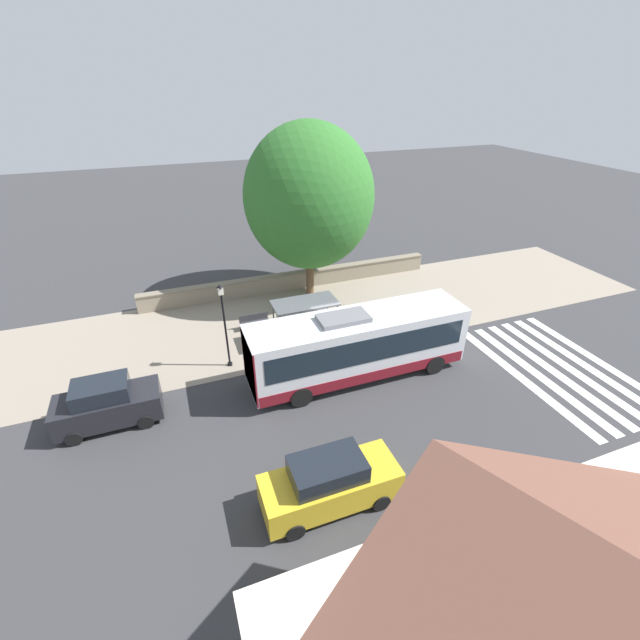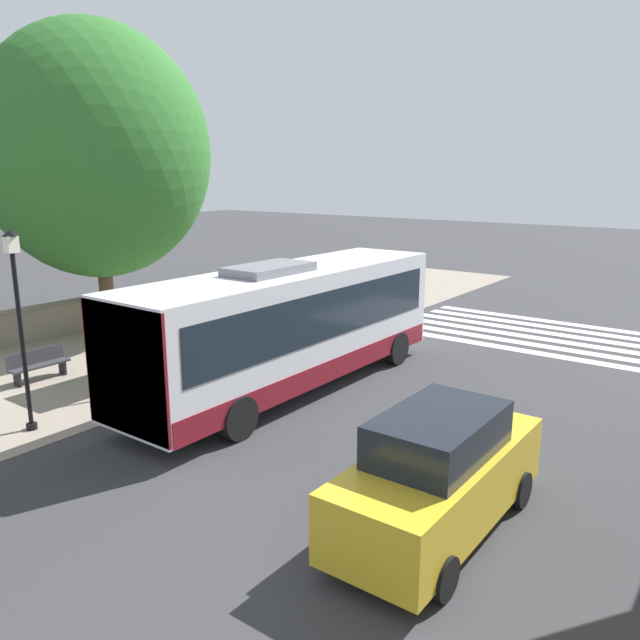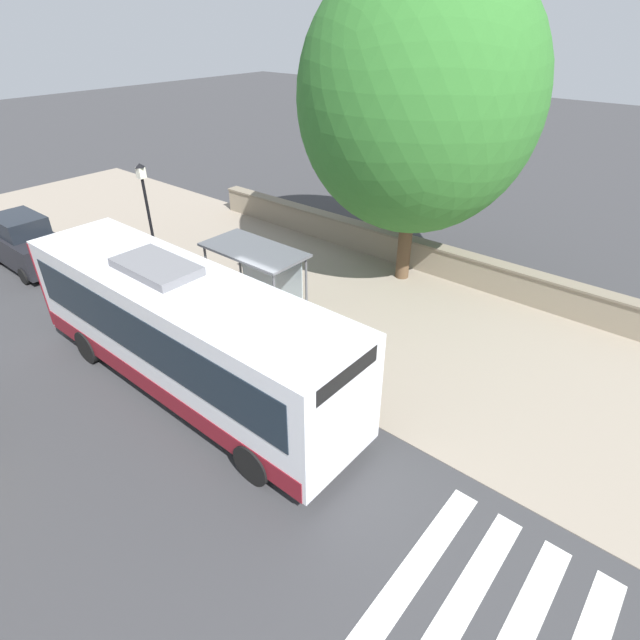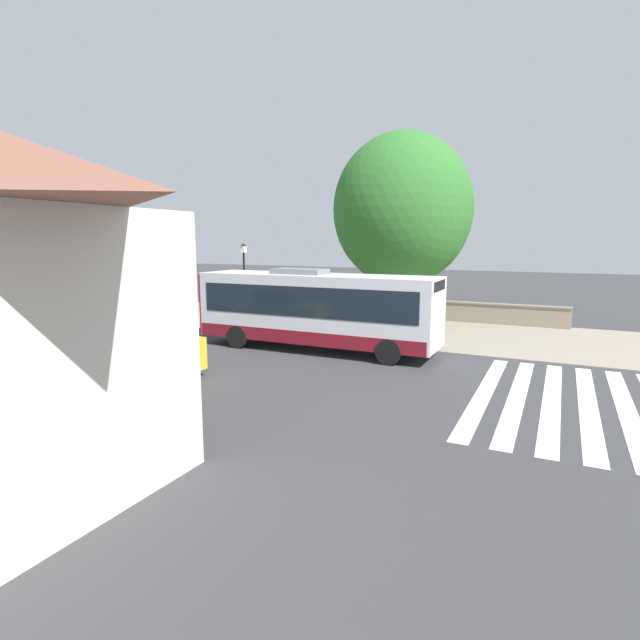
{
  "view_description": "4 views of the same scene",
  "coord_description": "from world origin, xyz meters",
  "px_view_note": "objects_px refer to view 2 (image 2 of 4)",
  "views": [
    {
      "loc": [
        17.08,
        -7.56,
        12.86
      ],
      "look_at": [
        -1.46,
        -0.63,
        1.43
      ],
      "focal_mm": 24.0,
      "sensor_mm": 36.0,
      "label": 1
    },
    {
      "loc": [
        12.08,
        -12.35,
        5.68
      ],
      "look_at": [
        1.71,
        1.6,
        1.59
      ],
      "focal_mm": 35.0,
      "sensor_mm": 36.0,
      "label": 2
    },
    {
      "loc": [
        7.92,
        9.57,
        8.75
      ],
      "look_at": [
        -1.75,
        1.51,
        0.98
      ],
      "focal_mm": 28.0,
      "sensor_mm": 36.0,
      "label": 3
    },
    {
      "loc": [
        20.77,
        9.38,
        4.67
      ],
      "look_at": [
        0.78,
        -0.33,
        1.12
      ],
      "focal_mm": 28.0,
      "sensor_mm": 36.0,
      "label": 4
    }
  ],
  "objects_px": {
    "street_lamp_near": "(19,315)",
    "shade_tree": "(95,152)",
    "bus": "(290,324)",
    "parked_car_far_lane": "(440,474)",
    "bus_shelter": "(152,306)",
    "pedestrian": "(320,318)",
    "bench": "(39,364)"
  },
  "relations": [
    {
      "from": "bus",
      "to": "bench",
      "type": "xyz_separation_m",
      "value": [
        -6.1,
        -3.66,
        -1.33
      ]
    },
    {
      "from": "parked_car_far_lane",
      "to": "bench",
      "type": "bearing_deg",
      "value": 178.99
    },
    {
      "from": "bus",
      "to": "street_lamp_near",
      "type": "bearing_deg",
      "value": -117.52
    },
    {
      "from": "bench",
      "to": "shade_tree",
      "type": "height_order",
      "value": "shade_tree"
    },
    {
      "from": "pedestrian",
      "to": "bench",
      "type": "bearing_deg",
      "value": -120.81
    },
    {
      "from": "street_lamp_near",
      "to": "shade_tree",
      "type": "bearing_deg",
      "value": 134.27
    },
    {
      "from": "street_lamp_near",
      "to": "parked_car_far_lane",
      "type": "relative_size",
      "value": 0.97
    },
    {
      "from": "shade_tree",
      "to": "parked_car_far_lane",
      "type": "bearing_deg",
      "value": -16.99
    },
    {
      "from": "street_lamp_near",
      "to": "bus_shelter",
      "type": "bearing_deg",
      "value": 102.79
    },
    {
      "from": "bench",
      "to": "parked_car_far_lane",
      "type": "distance_m",
      "value": 12.39
    },
    {
      "from": "bus",
      "to": "bus_shelter",
      "type": "xyz_separation_m",
      "value": [
        -3.93,
        -1.33,
        0.23
      ]
    },
    {
      "from": "bus",
      "to": "bench",
      "type": "height_order",
      "value": "bus"
    },
    {
      "from": "bus",
      "to": "bus_shelter",
      "type": "relative_size",
      "value": 3.05
    },
    {
      "from": "bus",
      "to": "pedestrian",
      "type": "distance_m",
      "value": 4.13
    },
    {
      "from": "bus_shelter",
      "to": "pedestrian",
      "type": "relative_size",
      "value": 1.95
    },
    {
      "from": "bus_shelter",
      "to": "shade_tree",
      "type": "xyz_separation_m",
      "value": [
        -5.4,
        2.22,
        4.36
      ]
    },
    {
      "from": "street_lamp_near",
      "to": "bench",
      "type": "bearing_deg",
      "value": 147.63
    },
    {
      "from": "bench",
      "to": "parked_car_far_lane",
      "type": "xyz_separation_m",
      "value": [
        12.38,
        -0.22,
        0.52
      ]
    },
    {
      "from": "bus",
      "to": "bus_shelter",
      "type": "bearing_deg",
      "value": -161.35
    },
    {
      "from": "bus",
      "to": "shade_tree",
      "type": "xyz_separation_m",
      "value": [
        -9.33,
        0.89,
        4.59
      ]
    },
    {
      "from": "bus_shelter",
      "to": "bench",
      "type": "height_order",
      "value": "bus_shelter"
    },
    {
      "from": "bench",
      "to": "parked_car_far_lane",
      "type": "height_order",
      "value": "parked_car_far_lane"
    },
    {
      "from": "bench",
      "to": "bus",
      "type": "bearing_deg",
      "value": 30.97
    },
    {
      "from": "bus",
      "to": "parked_car_far_lane",
      "type": "relative_size",
      "value": 2.24
    },
    {
      "from": "bus",
      "to": "pedestrian",
      "type": "bearing_deg",
      "value": 115.21
    },
    {
      "from": "pedestrian",
      "to": "parked_car_far_lane",
      "type": "relative_size",
      "value": 0.38
    },
    {
      "from": "bus_shelter",
      "to": "parked_car_far_lane",
      "type": "height_order",
      "value": "bus_shelter"
    },
    {
      "from": "parked_car_far_lane",
      "to": "street_lamp_near",
      "type": "bearing_deg",
      "value": -169.07
    },
    {
      "from": "bench",
      "to": "street_lamp_near",
      "type": "xyz_separation_m",
      "value": [
        3.15,
        -2.0,
        2.2
      ]
    },
    {
      "from": "bus",
      "to": "shade_tree",
      "type": "distance_m",
      "value": 10.44
    },
    {
      "from": "street_lamp_near",
      "to": "pedestrian",
      "type": "bearing_deg",
      "value": 82.55
    },
    {
      "from": "street_lamp_near",
      "to": "parked_car_far_lane",
      "type": "xyz_separation_m",
      "value": [
        9.23,
        1.78,
        -1.68
      ]
    }
  ]
}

